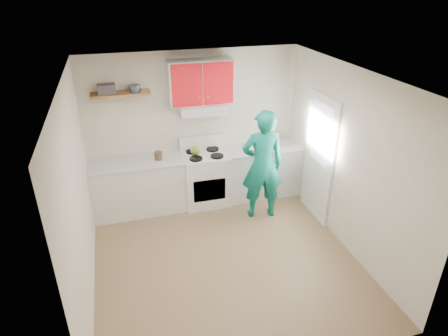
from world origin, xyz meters
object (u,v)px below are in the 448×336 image
object	(u,v)px
tin	(135,88)
kettle	(195,150)
crock	(158,156)
person	(262,165)
stove	(205,178)

from	to	relation	value
tin	kettle	xyz separation A→B (m)	(0.89, -0.11, -1.10)
crock	person	xyz separation A→B (m)	(1.56, -0.68, -0.05)
crock	stove	bearing A→B (deg)	-1.56
tin	crock	xyz separation A→B (m)	(0.26, -0.14, -1.11)
person	crock	bearing A→B (deg)	-15.00
stove	person	xyz separation A→B (m)	(0.79, -0.66, 0.46)
kettle	person	distance (m)	1.18
crock	kettle	bearing A→B (deg)	3.39
tin	stove	bearing A→B (deg)	-9.09
tin	person	xyz separation A→B (m)	(1.82, -0.83, -1.17)
stove	person	size ratio (longest dim) A/B	0.50
tin	person	world-z (taller)	tin
tin	person	bearing A→B (deg)	-24.46
stove	kettle	world-z (taller)	kettle
kettle	person	bearing A→B (deg)	-36.39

